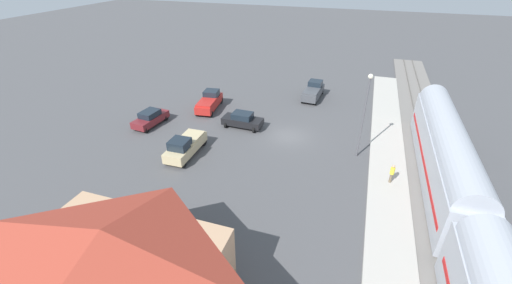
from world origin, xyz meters
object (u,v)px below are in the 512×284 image
Objects in this scene: pickup_tan at (185,146)px; sedan_maroon at (150,118)px; sedan_black at (242,120)px; pickup_charcoal at (313,91)px; pedestrian_on_platform at (392,172)px; pickup_red at (209,101)px; light_pole_near_platform at (365,107)px; station_building at (113,269)px; passenger_train at (473,237)px.

sedan_maroon is at bearing -32.68° from pickup_tan.
sedan_black is 0.83× the size of pickup_charcoal.
pickup_tan is (18.65, 1.19, -0.25)m from pedestrian_on_platform.
pickup_red is 0.68× the size of light_pole_near_platform.
light_pole_near_platform is at bearing -162.15° from pickup_tan.
light_pole_near_platform is at bearing -53.04° from pedestrian_on_platform.
sedan_black is 13.50m from light_pole_near_platform.
sedan_black is at bearing -164.17° from sedan_maroon.
sedan_black is 0.84× the size of pickup_tan.
station_building is 15.91m from pickup_tan.
station_building is 2.45× the size of sedan_black.
light_pole_near_platform is (-11.20, -20.19, 2.12)m from station_building.
station_building is 21.64m from pedestrian_on_platform.
pickup_tan is at bearing 66.93° from sedan_black.
pedestrian_on_platform is 19.71m from pickup_charcoal.
pickup_red is 10.95m from pickup_tan.
station_building is at bearing 106.70° from pickup_tan.
passenger_train is at bearing 159.38° from sedan_maroon.
pedestrian_on_platform reaches higher than sedan_black.
passenger_train is 23.99m from sedan_black.
sedan_maroon is 7.61m from pickup_red.
passenger_train reaches higher than pickup_charcoal.
pickup_tan is at bearing 103.41° from pickup_red.
pickup_charcoal is at bearing -63.72° from light_pole_near_platform.
pickup_red reaches higher than sedan_maroon.
pickup_charcoal is (9.52, -17.25, -0.25)m from pedestrian_on_platform.
pedestrian_on_platform is 0.30× the size of pickup_red.
light_pole_near_platform reaches higher than pickup_red.
light_pole_near_platform reaches higher than sedan_black.
pickup_tan is 0.66× the size of light_pole_near_platform.
passenger_train is 3.62× the size of station_building.
sedan_black is (-10.07, -2.85, 0.00)m from sedan_maroon.
light_pole_near_platform is at bearing 163.00° from pickup_red.
passenger_train is 23.56m from pickup_tan.
pickup_tan is at bearing -16.40° from passenger_train.
pickup_charcoal is (-4.60, -33.57, -1.97)m from station_building.
light_pole_near_platform is (6.80, -11.70, 2.26)m from passenger_train.
pickup_charcoal is 0.67× the size of light_pole_near_platform.
light_pole_near_platform reaches higher than pickup_charcoal.
pickup_charcoal is (-6.02, -11.13, 0.15)m from sedan_black.
passenger_train is at bearing 120.16° from light_pole_near_platform.
sedan_black is at bearing 61.60° from pickup_charcoal.
passenger_train is 23.59× the size of pedestrian_on_platform.
sedan_maroon is 0.83× the size of pickup_red.
sedan_maroon is at bearing -7.27° from pedestrian_on_platform.
station_building is (18.00, 8.49, 0.14)m from passenger_train.
pickup_red is (21.19, -9.46, -0.25)m from pedestrian_on_platform.
sedan_black is (-5.66, 3.34, -0.15)m from pickup_red.
pickup_red reaches higher than sedan_black.
pickup_tan is at bearing 3.66° from pedestrian_on_platform.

